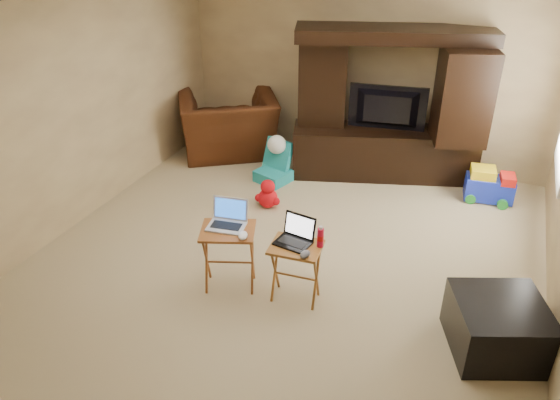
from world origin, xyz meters
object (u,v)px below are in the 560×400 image
at_px(laptop_left, 226,216).
at_px(mouse_left, 243,235).
at_px(tray_table_left, 229,258).
at_px(recliner, 228,125).
at_px(push_toy, 490,185).
at_px(ottoman, 497,327).
at_px(mouse_right, 305,254).
at_px(plush_toy, 268,193).
at_px(tray_table_right, 296,273).
at_px(child_rocker, 273,163).
at_px(laptop_right, 293,233).
at_px(television, 387,110).
at_px(water_bottle, 320,238).
at_px(entertainment_center, 388,106).

distance_m(laptop_left, mouse_left, 0.26).
xyz_separation_m(tray_table_left, mouse_left, (0.19, -0.07, 0.35)).
distance_m(recliner, push_toy, 3.61).
bearing_deg(ottoman, mouse_right, -174.47).
bearing_deg(laptop_left, mouse_right, -14.50).
bearing_deg(plush_toy, tray_table_right, -57.78).
xyz_separation_m(laptop_left, mouse_left, (0.22, -0.10, -0.09)).
bearing_deg(mouse_right, tray_table_left, 175.98).
relative_size(child_rocker, tray_table_right, 0.90).
bearing_deg(mouse_right, child_rocker, 119.43).
distance_m(laptop_right, mouse_right, 0.24).
distance_m(recliner, laptop_left, 3.11).
distance_m(television, child_rocker, 1.60).
distance_m(push_toy, mouse_left, 3.45).
bearing_deg(water_bottle, mouse_left, -161.74).
distance_m(television, tray_table_left, 3.05).
bearing_deg(entertainment_center, child_rocker, -167.18).
bearing_deg(tray_table_left, laptop_right, -12.33).
bearing_deg(recliner, mouse_left, 86.49).
bearing_deg(laptop_left, push_toy, 42.46).
xyz_separation_m(ottoman, tray_table_right, (-1.76, -0.04, 0.07)).
height_order(television, tray_table_right, television).
xyz_separation_m(ottoman, water_bottle, (-1.56, 0.04, 0.45)).
relative_size(entertainment_center, laptop_right, 7.69).
xyz_separation_m(television, mouse_left, (-0.59, -2.96, -0.26)).
distance_m(television, tray_table_right, 2.90).
bearing_deg(television, mouse_left, 69.96).
bearing_deg(child_rocker, mouse_right, -42.45).
bearing_deg(entertainment_center, water_bottle, -106.41).
bearing_deg(tray_table_right, mouse_right, -47.32).
distance_m(tray_table_left, water_bottle, 0.93).
relative_size(child_rocker, mouse_left, 4.08).
xyz_separation_m(tray_table_right, mouse_right, (0.13, -0.12, 0.32)).
bearing_deg(plush_toy, tray_table_left, -79.61).
bearing_deg(laptop_right, push_toy, 68.28).
distance_m(tray_table_right, water_bottle, 0.44).
bearing_deg(television, laptop_right, 77.68).
distance_m(plush_toy, tray_table_left, 1.57).
bearing_deg(laptop_right, plush_toy, 130.16).
height_order(tray_table_left, laptop_right, laptop_right).
relative_size(child_rocker, push_toy, 0.92).
height_order(plush_toy, laptop_left, laptop_left).
bearing_deg(plush_toy, entertainment_center, 52.75).
bearing_deg(tray_table_right, laptop_left, 178.40).
bearing_deg(tray_table_right, child_rocker, 113.52).
relative_size(child_rocker, laptop_right, 1.73).
distance_m(tray_table_right, laptop_left, 0.82).
bearing_deg(laptop_left, tray_table_right, -5.50).
bearing_deg(tray_table_left, laptop_left, 114.62).
bearing_deg(recliner, ottoman, 111.88).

